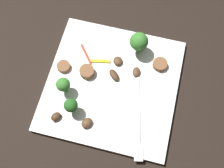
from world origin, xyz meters
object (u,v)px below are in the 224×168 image
(sausage_slice_2, at_px, (160,64))
(mushroom_0, at_px, (136,72))
(pepper_strip_0, at_px, (86,54))
(mushroom_4, at_px, (56,117))
(broccoli_floret_0, at_px, (71,105))
(broccoli_floret_2, at_px, (139,42))
(pepper_strip_1, at_px, (101,61))
(fork, at_px, (138,124))
(broccoli_floret_1, at_px, (63,85))
(plate, at_px, (112,85))
(mushroom_3, at_px, (87,123))
(sausage_slice_1, at_px, (64,66))
(mushroom_1, at_px, (117,61))
(mushroom_2, at_px, (113,75))
(sausage_slice_0, at_px, (87,72))

(sausage_slice_2, distance_m, mushroom_0, 0.06)
(pepper_strip_0, bearing_deg, mushroom_4, -7.18)
(broccoli_floret_0, bearing_deg, pepper_strip_0, -176.26)
(broccoli_floret_2, height_order, pepper_strip_1, broccoli_floret_2)
(fork, bearing_deg, broccoli_floret_1, -114.01)
(broccoli_floret_2, bearing_deg, broccoli_floret_0, -30.82)
(plate, bearing_deg, pepper_strip_1, -140.76)
(plate, height_order, mushroom_3, mushroom_3)
(broccoli_floret_2, height_order, sausage_slice_1, broccoli_floret_2)
(broccoli_floret_1, distance_m, mushroom_3, 0.09)
(sausage_slice_2, bearing_deg, broccoli_floret_1, -60.10)
(mushroom_4, bearing_deg, broccoli_floret_1, 179.94)
(sausage_slice_1, bearing_deg, broccoli_floret_1, 20.81)
(mushroom_3, height_order, pepper_strip_1, mushroom_3)
(broccoli_floret_2, xyz_separation_m, sausage_slice_2, (0.03, 0.06, -0.03))
(fork, height_order, pepper_strip_0, same)
(broccoli_floret_0, distance_m, broccoli_floret_2, 0.20)
(broccoli_floret_1, distance_m, mushroom_1, 0.13)
(broccoli_floret_0, bearing_deg, sausage_slice_2, 132.77)
(broccoli_floret_0, bearing_deg, broccoli_floret_1, -143.87)
(mushroom_4, height_order, pepper_strip_0, mushroom_4)
(mushroom_2, xyz_separation_m, mushroom_4, (0.12, -0.09, 0.00))
(plate, distance_m, sausage_slice_1, 0.12)
(broccoli_floret_1, height_order, sausage_slice_2, broccoli_floret_1)
(broccoli_floret_0, distance_m, sausage_slice_2, 0.22)
(broccoli_floret_1, bearing_deg, fork, 78.34)
(sausage_slice_0, bearing_deg, broccoli_floret_2, 130.60)
(mushroom_4, bearing_deg, fork, 99.35)
(sausage_slice_0, relative_size, pepper_strip_1, 0.74)
(mushroom_4, xyz_separation_m, pepper_strip_1, (-0.15, 0.06, -0.00))
(fork, bearing_deg, mushroom_3, -88.68)
(broccoli_floret_0, bearing_deg, mushroom_1, 154.29)
(broccoli_floret_2, bearing_deg, mushroom_3, -18.69)
(mushroom_2, xyz_separation_m, mushroom_3, (0.12, -0.03, 0.00))
(plate, bearing_deg, pepper_strip_0, -126.98)
(sausage_slice_2, height_order, mushroom_2, sausage_slice_2)
(mushroom_2, xyz_separation_m, pepper_strip_1, (-0.03, -0.04, -0.00))
(mushroom_0, bearing_deg, mushroom_2, -68.04)
(fork, distance_m, mushroom_3, 0.11)
(plate, xyz_separation_m, pepper_strip_0, (-0.06, -0.07, 0.01))
(mushroom_3, bearing_deg, mushroom_1, 170.19)
(mushroom_2, distance_m, mushroom_4, 0.15)
(sausage_slice_1, xyz_separation_m, mushroom_1, (-0.04, 0.11, -0.00))
(broccoli_floret_1, xyz_separation_m, mushroom_4, (0.06, -0.00, -0.02))
(fork, height_order, sausage_slice_1, sausage_slice_1)
(broccoli_floret_1, xyz_separation_m, sausage_slice_0, (-0.05, 0.03, -0.02))
(sausage_slice_1, distance_m, mushroom_0, 0.16)
(broccoli_floret_0, xyz_separation_m, mushroom_2, (-0.10, 0.06, -0.03))
(sausage_slice_0, xyz_separation_m, mushroom_4, (0.11, -0.03, -0.00))
(plate, xyz_separation_m, mushroom_0, (-0.04, 0.05, 0.01))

